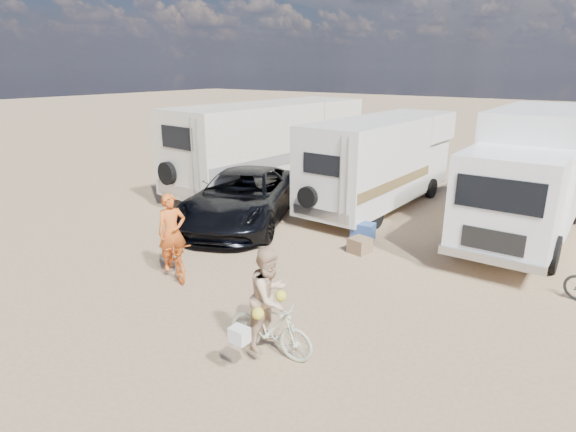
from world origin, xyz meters
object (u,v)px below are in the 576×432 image
Objects in this scene: box_truck at (530,176)px; bike_woman at (270,328)px; dark_suv at (242,197)px; rv_main at (381,163)px; rider_woman at (270,307)px; rv_left at (269,147)px; bike_man at (174,258)px; crate at (360,245)px; rider_man at (172,239)px; cooler at (363,231)px.

box_truck is 4.70× the size of bike_woman.
box_truck is at bearing 2.83° from dark_suv.
rv_main is 9.53m from rider_woman.
bike_woman is (-2.25, -8.73, -1.28)m from box_truck.
rv_left is 11.34m from bike_woman.
bike_woman reaches higher than bike_man.
dark_suv is at bearing 178.24° from crate.
box_truck is at bearing -19.86° from bike_woman.
rider_man is (3.23, -7.69, -0.78)m from rv_left.
rv_main is 1.25× the size of dark_suv.
cooler is at bearing 112.54° from crate.
bike_man is at bearing -126.85° from crate.
rv_main is 0.85× the size of rv_left.
rider_woman is (6.97, -8.87, -0.79)m from rv_left.
box_truck reaches higher than rv_left.
rv_main is 4.12× the size of rider_man.
box_truck is 9.11m from bike_woman.
crate is (-3.16, -3.78, -1.57)m from box_truck.
rv_main is 4.59m from rv_left.
cooler is (-3.53, -2.88, -1.52)m from box_truck.
dark_suv is at bearing -121.26° from rv_main.
cooler is (-1.29, 5.86, -0.62)m from rider_woman.
dark_suv reaches higher than bike_woman.
rv_left is 7.36m from crate.
rv_left reaches higher than crate.
bike_woman is (3.74, -1.18, 0.06)m from bike_man.
bike_man is 3.93m from bike_woman.
rv_main reaches higher than rider_woman.
rv_left is at bearing 47.79° from rider_man.
box_truck is (4.64, -0.46, 0.25)m from rv_main.
box_truck is 9.68m from rider_man.
rv_left is 1.13× the size of box_truck.
rv_left is 5.33× the size of bike_woman.
cooler is 1.25× the size of crate.
crate is (4.13, -0.13, -0.62)m from dark_suv.
rider_man reaches higher than dark_suv.
bike_man is at bearing -128.86° from box_truck.
cooler is at bearing -12.16° from dark_suv.
bike_woman is (5.05, -5.08, -0.33)m from dark_suv.
box_truck reaches higher than dark_suv.
bike_man is at bearing -126.60° from cooler.
crate is at bearing 5.02° from bike_woman.
box_truck is 4.81m from cooler.
rv_main is 8.20m from bike_man.
rv_main is at bearing 9.17° from rider_woman.
bike_woman is at bearing -68.97° from dark_suv.
bike_woman is 0.91× the size of rider_man.
rv_left is at bearing 178.74° from box_truck.
rider_woman is at bearing -104.87° from box_truck.
rider_woman is at bearing -82.56° from bike_man.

